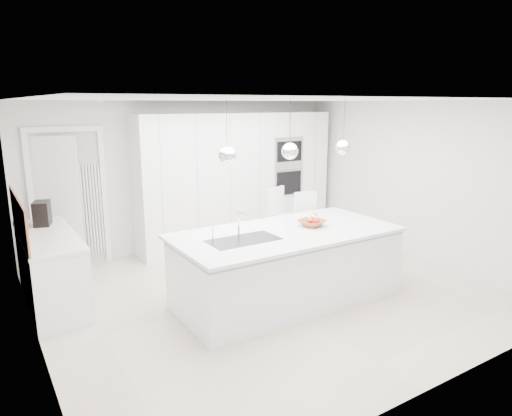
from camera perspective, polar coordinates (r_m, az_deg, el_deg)
floor at (r=6.16m, az=1.51°, el=-10.57°), size 5.50×5.50×0.00m
wall_back at (r=7.94m, az=-8.51°, el=4.07°), size 5.50×0.00×5.50m
wall_left at (r=4.86m, az=-26.53°, el=-2.82°), size 0.00×5.00×5.00m
ceiling at (r=5.65m, az=1.67°, el=13.39°), size 5.50×5.50×0.00m
tall_cabinets at (r=8.04m, az=-2.39°, el=3.60°), size 3.60×0.60×2.30m
oven_stack at (r=8.24m, az=4.14°, el=5.21°), size 0.62×0.04×1.05m
doorway_frame at (r=7.40m, az=-22.29°, el=0.82°), size 1.11×0.08×2.13m
hallway_door at (r=7.32m, az=-24.12°, el=0.37°), size 0.76×0.38×2.00m
radiator at (r=7.48m, az=-19.76°, el=-0.22°), size 0.32×0.04×1.40m
left_base_cabinets at (r=6.27m, az=-24.23°, el=-7.10°), size 0.60×1.80×0.86m
left_worktop at (r=6.14m, az=-24.62°, el=-3.14°), size 0.62×1.82×0.04m
oak_backsplash at (r=6.05m, az=-27.55°, el=-1.02°), size 0.02×1.80×0.50m
island_base at (r=5.82m, az=4.01°, el=-7.45°), size 2.80×1.20×0.86m
island_worktop at (r=5.72m, az=3.79°, el=-3.08°), size 2.84×1.40×0.04m
island_sink at (r=5.35m, az=-1.57°, el=-4.85°), size 0.84×0.44×0.18m
island_tap at (r=5.48m, az=-2.20°, el=-1.93°), size 0.02×0.02×0.30m
pendant_left at (r=5.03m, az=-3.62°, el=6.58°), size 0.20×0.20×0.20m
pendant_mid at (r=5.49m, az=4.26°, el=7.10°), size 0.20×0.20×0.20m
pendant_right at (r=6.03m, az=10.84°, el=7.43°), size 0.20×0.20×0.20m
fruit_bowl at (r=5.96m, az=6.99°, el=-1.87°), size 0.40×0.40×0.08m
espresso_machine at (r=6.56m, az=-25.18°, el=-0.60°), size 0.27×0.34×0.32m
bar_stool_left at (r=6.84m, az=3.26°, el=-2.72°), size 0.60×0.68×1.22m
bar_stool_right at (r=6.97m, az=6.86°, el=-2.84°), size 0.48×0.59×1.14m
apple_a at (r=6.01m, az=7.25°, el=-1.48°), size 0.08×0.08×0.08m
apple_b at (r=5.90m, az=7.48°, el=-1.70°), size 0.09×0.09×0.09m
apple_c at (r=5.96m, az=7.63°, el=-1.63°), size 0.07×0.07×0.07m
apple_extra_3 at (r=5.94m, az=6.75°, el=-1.66°), size 0.07×0.07×0.07m
banana_bunch at (r=5.95m, az=7.16°, el=-1.11°), size 0.25×0.18×0.22m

